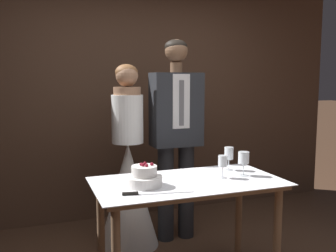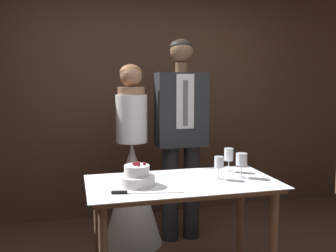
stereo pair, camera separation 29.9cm
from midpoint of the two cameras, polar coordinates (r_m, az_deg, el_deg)
The scene contains 9 objects.
wall_back at distance 4.17m, azimuth -7.81°, elevation 4.81°, with size 5.08×0.12×2.69m, color #513828.
cake_table at distance 2.70m, azimuth -0.17°, elevation -10.54°, with size 1.34×0.71×0.79m.
tiered_cake at distance 2.55m, azimuth -7.03°, elevation -7.85°, with size 0.24×0.24×0.16m.
cake_knife at distance 2.38m, azimuth -7.24°, elevation -10.19°, with size 0.45×0.10×0.02m.
wine_glass_near at distance 2.97m, azimuth 6.44°, elevation -4.36°, with size 0.07×0.07×0.18m.
wine_glass_middle at distance 2.82m, azimuth 8.50°, elevation -4.94°, with size 0.08×0.08×0.18m.
wine_glass_far at distance 2.73m, azimuth 5.26°, elevation -5.55°, with size 0.07×0.07×0.17m.
bride at distance 3.43m, azimuth -8.59°, elevation -8.36°, with size 0.54×0.54×1.64m.
groom at distance 3.45m, azimuth -1.22°, elevation -0.39°, with size 0.46×0.25×1.87m.
Camera 1 is at (-1.03, -2.07, 1.50)m, focal length 40.00 mm.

